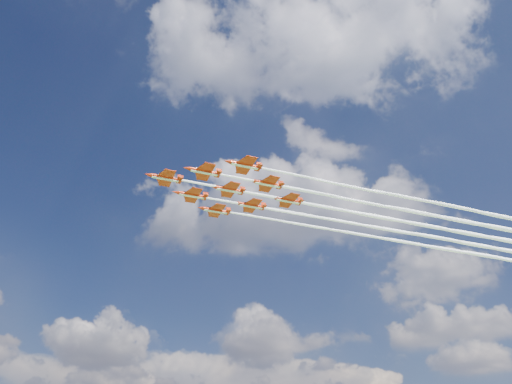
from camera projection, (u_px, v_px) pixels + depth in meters
jet_lead at (385, 218)px, 169.80m from camera, size 133.11×89.06×2.84m
jet_row2_port at (422, 213)px, 166.79m from camera, size 133.11×89.06×2.84m
jet_row2_starb at (397, 231)px, 178.73m from camera, size 133.11×89.06×2.84m
jet_row3_port at (461, 208)px, 163.78m from camera, size 133.11×89.06×2.84m
jet_row3_centre at (433, 227)px, 175.72m from camera, size 133.11×89.06×2.84m
jet_row3_starb at (408, 243)px, 187.66m from camera, size 133.11×89.06×2.84m
jet_row4_port at (470, 222)px, 172.71m from camera, size 133.11×89.06×2.84m
jet_row4_starb at (442, 239)px, 184.65m from camera, size 133.11×89.06×2.84m
jet_tail at (478, 235)px, 181.64m from camera, size 133.11×89.06×2.84m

